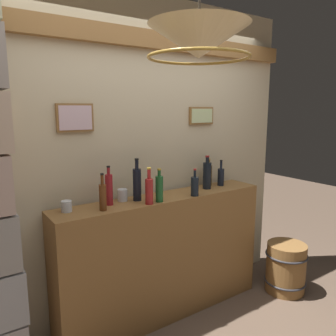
{
  "coord_description": "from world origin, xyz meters",
  "views": [
    {
      "loc": [
        -1.49,
        -1.38,
        1.8
      ],
      "look_at": [
        0.0,
        0.8,
        1.32
      ],
      "focal_mm": 35.44,
      "sensor_mm": 36.0,
      "label": 1
    }
  ],
  "objects_px": {
    "liquor_bottle_rye": "(207,175)",
    "pendant_lamp": "(199,43)",
    "glass_tumbler_rocks": "(122,195)",
    "glass_tumbler_highball": "(67,206)",
    "liquor_bottle_vodka": "(159,188)",
    "liquor_bottle_bourbon": "(109,189)",
    "liquor_bottle_port": "(195,186)",
    "liquor_bottle_rum": "(137,184)",
    "liquor_bottle_vermouth": "(103,196)",
    "liquor_bottle_scotch": "(149,190)",
    "liquor_bottle_brandy": "(208,175)",
    "wooden_barrel": "(286,268)",
    "liquor_bottle_whiskey": "(221,176)"
  },
  "relations": [
    {
      "from": "glass_tumbler_rocks",
      "to": "glass_tumbler_highball",
      "type": "distance_m",
      "value": 0.46
    },
    {
      "from": "liquor_bottle_rum",
      "to": "pendant_lamp",
      "type": "bearing_deg",
      "value": -98.42
    },
    {
      "from": "liquor_bottle_vermouth",
      "to": "glass_tumbler_rocks",
      "type": "height_order",
      "value": "liquor_bottle_vermouth"
    },
    {
      "from": "glass_tumbler_highball",
      "to": "liquor_bottle_port",
      "type": "bearing_deg",
      "value": -9.51
    },
    {
      "from": "liquor_bottle_rum",
      "to": "liquor_bottle_whiskey",
      "type": "bearing_deg",
      "value": 0.68
    },
    {
      "from": "liquor_bottle_vermouth",
      "to": "liquor_bottle_rum",
      "type": "xyz_separation_m",
      "value": [
        0.33,
        0.09,
        0.03
      ]
    },
    {
      "from": "pendant_lamp",
      "to": "liquor_bottle_rye",
      "type": "bearing_deg",
      "value": 46.18
    },
    {
      "from": "liquor_bottle_vodka",
      "to": "liquor_bottle_bourbon",
      "type": "distance_m",
      "value": 0.39
    },
    {
      "from": "liquor_bottle_vodka",
      "to": "liquor_bottle_scotch",
      "type": "xyz_separation_m",
      "value": [
        -0.1,
        -0.01,
        0.0
      ]
    },
    {
      "from": "glass_tumbler_rocks",
      "to": "wooden_barrel",
      "type": "distance_m",
      "value": 1.83
    },
    {
      "from": "liquor_bottle_vodka",
      "to": "liquor_bottle_brandy",
      "type": "distance_m",
      "value": 0.72
    },
    {
      "from": "liquor_bottle_port",
      "to": "liquor_bottle_rum",
      "type": "xyz_separation_m",
      "value": [
        -0.47,
        0.14,
        0.05
      ]
    },
    {
      "from": "liquor_bottle_scotch",
      "to": "liquor_bottle_port",
      "type": "height_order",
      "value": "liquor_bottle_scotch"
    },
    {
      "from": "liquor_bottle_rye",
      "to": "glass_tumbler_highball",
      "type": "bearing_deg",
      "value": 178.15
    },
    {
      "from": "liquor_bottle_vodka",
      "to": "liquor_bottle_scotch",
      "type": "height_order",
      "value": "liquor_bottle_scotch"
    },
    {
      "from": "liquor_bottle_port",
      "to": "pendant_lamp",
      "type": "bearing_deg",
      "value": -128.56
    },
    {
      "from": "liquor_bottle_port",
      "to": "glass_tumbler_highball",
      "type": "bearing_deg",
      "value": 170.49
    },
    {
      "from": "liquor_bottle_scotch",
      "to": "liquor_bottle_port",
      "type": "relative_size",
      "value": 1.23
    },
    {
      "from": "liquor_bottle_rye",
      "to": "pendant_lamp",
      "type": "height_order",
      "value": "pendant_lamp"
    },
    {
      "from": "liquor_bottle_vodka",
      "to": "liquor_bottle_bourbon",
      "type": "bearing_deg",
      "value": 158.72
    },
    {
      "from": "liquor_bottle_brandy",
      "to": "wooden_barrel",
      "type": "distance_m",
      "value": 1.22
    },
    {
      "from": "glass_tumbler_highball",
      "to": "liquor_bottle_rum",
      "type": "bearing_deg",
      "value": -2.9
    },
    {
      "from": "liquor_bottle_port",
      "to": "glass_tumbler_rocks",
      "type": "distance_m",
      "value": 0.61
    },
    {
      "from": "liquor_bottle_scotch",
      "to": "wooden_barrel",
      "type": "height_order",
      "value": "liquor_bottle_scotch"
    },
    {
      "from": "liquor_bottle_scotch",
      "to": "liquor_bottle_bourbon",
      "type": "bearing_deg",
      "value": 150.18
    },
    {
      "from": "liquor_bottle_vermouth",
      "to": "wooden_barrel",
      "type": "distance_m",
      "value": 2.03
    },
    {
      "from": "liquor_bottle_rum",
      "to": "glass_tumbler_rocks",
      "type": "relative_size",
      "value": 3.61
    },
    {
      "from": "liquor_bottle_brandy",
      "to": "liquor_bottle_rye",
      "type": "xyz_separation_m",
      "value": [
        -0.1,
        -0.1,
        0.02
      ]
    },
    {
      "from": "liquor_bottle_whiskey",
      "to": "liquor_bottle_rum",
      "type": "relative_size",
      "value": 0.72
    },
    {
      "from": "liquor_bottle_whiskey",
      "to": "liquor_bottle_rye",
      "type": "bearing_deg",
      "value": -173.0
    },
    {
      "from": "liquor_bottle_port",
      "to": "liquor_bottle_rye",
      "type": "bearing_deg",
      "value": 27.76
    },
    {
      "from": "liquor_bottle_brandy",
      "to": "pendant_lamp",
      "type": "bearing_deg",
      "value": -134.01
    },
    {
      "from": "liquor_bottle_vermouth",
      "to": "glass_tumbler_highball",
      "type": "xyz_separation_m",
      "value": [
        -0.23,
        0.12,
        -0.07
      ]
    },
    {
      "from": "liquor_bottle_vodka",
      "to": "pendant_lamp",
      "type": "distance_m",
      "value": 1.25
    },
    {
      "from": "liquor_bottle_rum",
      "to": "liquor_bottle_port",
      "type": "bearing_deg",
      "value": -17.02
    },
    {
      "from": "liquor_bottle_rum",
      "to": "liquor_bottle_vodka",
      "type": "bearing_deg",
      "value": -45.88
    },
    {
      "from": "liquor_bottle_scotch",
      "to": "glass_tumbler_highball",
      "type": "height_order",
      "value": "liquor_bottle_scotch"
    },
    {
      "from": "pendant_lamp",
      "to": "liquor_bottle_whiskey",
      "type": "bearing_deg",
      "value": 41.07
    },
    {
      "from": "liquor_bottle_brandy",
      "to": "wooden_barrel",
      "type": "relative_size",
      "value": 0.53
    },
    {
      "from": "liquor_bottle_vermouth",
      "to": "liquor_bottle_rum",
      "type": "distance_m",
      "value": 0.35
    },
    {
      "from": "liquor_bottle_bourbon",
      "to": "liquor_bottle_port",
      "type": "bearing_deg",
      "value": -12.39
    },
    {
      "from": "liquor_bottle_scotch",
      "to": "liquor_bottle_bourbon",
      "type": "relative_size",
      "value": 0.94
    },
    {
      "from": "liquor_bottle_vodka",
      "to": "pendant_lamp",
      "type": "bearing_deg",
      "value": -108.56
    },
    {
      "from": "liquor_bottle_bourbon",
      "to": "glass_tumbler_rocks",
      "type": "relative_size",
      "value": 3.21
    },
    {
      "from": "liquor_bottle_rum",
      "to": "wooden_barrel",
      "type": "distance_m",
      "value": 1.78
    },
    {
      "from": "liquor_bottle_rum",
      "to": "glass_tumbler_highball",
      "type": "bearing_deg",
      "value": 177.1
    },
    {
      "from": "liquor_bottle_vermouth",
      "to": "pendant_lamp",
      "type": "height_order",
      "value": "pendant_lamp"
    },
    {
      "from": "liquor_bottle_vodka",
      "to": "liquor_bottle_rye",
      "type": "height_order",
      "value": "liquor_bottle_rye"
    },
    {
      "from": "liquor_bottle_scotch",
      "to": "pendant_lamp",
      "type": "distance_m",
      "value": 1.22
    },
    {
      "from": "liquor_bottle_whiskey",
      "to": "glass_tumbler_rocks",
      "type": "bearing_deg",
      "value": 177.42
    }
  ]
}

